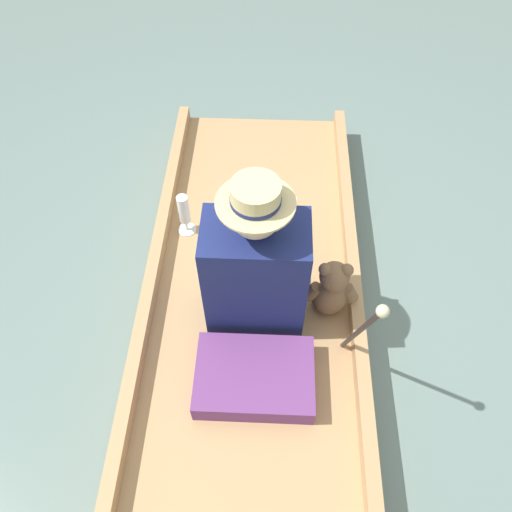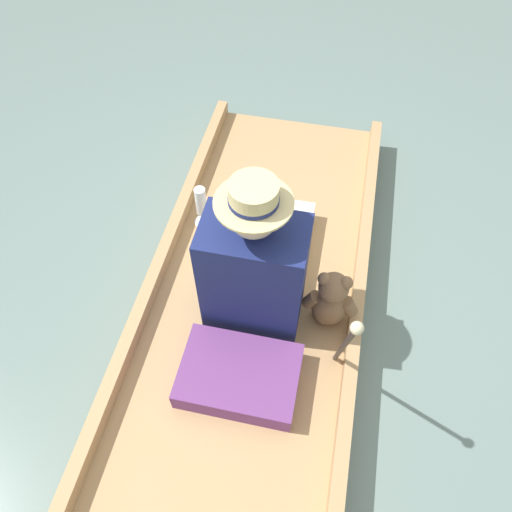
{
  "view_description": "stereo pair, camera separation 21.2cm",
  "coord_description": "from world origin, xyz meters",
  "px_view_note": "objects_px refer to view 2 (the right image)",
  "views": [
    {
      "loc": [
        0.07,
        -1.2,
        2.23
      ],
      "look_at": [
        0.02,
        0.06,
        0.52
      ],
      "focal_mm": 35.0,
      "sensor_mm": 36.0,
      "label": 1
    },
    {
      "loc": [
        0.28,
        -1.18,
        2.23
      ],
      "look_at": [
        0.02,
        0.06,
        0.52
      ],
      "focal_mm": 35.0,
      "sensor_mm": 36.0,
      "label": 2
    }
  ],
  "objects_px": {
    "seated_person": "(258,262)",
    "teddy_bear": "(331,301)",
    "walking_cane": "(346,343)",
    "wine_glass": "(201,203)"
  },
  "relations": [
    {
      "from": "seated_person",
      "to": "teddy_bear",
      "type": "relative_size",
      "value": 2.34
    },
    {
      "from": "teddy_bear",
      "to": "walking_cane",
      "type": "height_order",
      "value": "walking_cane"
    },
    {
      "from": "teddy_bear",
      "to": "walking_cane",
      "type": "bearing_deg",
      "value": -79.87
    },
    {
      "from": "walking_cane",
      "to": "seated_person",
      "type": "bearing_deg",
      "value": 135.46
    },
    {
      "from": "seated_person",
      "to": "teddy_bear",
      "type": "bearing_deg",
      "value": -8.56
    },
    {
      "from": "teddy_bear",
      "to": "wine_glass",
      "type": "distance_m",
      "value": 0.88
    },
    {
      "from": "wine_glass",
      "to": "walking_cane",
      "type": "xyz_separation_m",
      "value": [
        0.81,
        -0.83,
        0.31
      ]
    },
    {
      "from": "walking_cane",
      "to": "wine_glass",
      "type": "bearing_deg",
      "value": 134.42
    },
    {
      "from": "seated_person",
      "to": "wine_glass",
      "type": "bearing_deg",
      "value": 133.33
    },
    {
      "from": "walking_cane",
      "to": "teddy_bear",
      "type": "bearing_deg",
      "value": 100.13
    }
  ]
}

